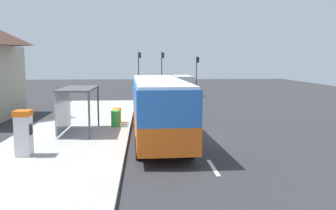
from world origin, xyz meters
TOP-DOWN VIEW (x-y plane):
  - ground_plane at (0.00, 14.00)m, footprint 56.00×92.00m
  - sidewalk_platform at (-6.40, 2.00)m, footprint 6.20×30.00m
  - lane_stripe_seg_0 at (0.25, -6.00)m, footprint 0.16×2.20m
  - lane_stripe_seg_1 at (0.25, -1.00)m, footprint 0.16×2.20m
  - lane_stripe_seg_2 at (0.25, 4.00)m, footprint 0.16×2.20m
  - lane_stripe_seg_3 at (0.25, 9.00)m, footprint 0.16×2.20m
  - lane_stripe_seg_4 at (0.25, 14.00)m, footprint 0.16×2.20m
  - lane_stripe_seg_5 at (0.25, 19.00)m, footprint 0.16×2.20m
  - lane_stripe_seg_6 at (0.25, 24.00)m, footprint 0.16×2.20m
  - lane_stripe_seg_7 at (0.25, 29.00)m, footprint 0.16×2.20m
  - bus at (-1.71, -0.78)m, footprint 2.92×11.09m
  - white_van at (2.20, 24.35)m, footprint 2.24×5.29m
  - sedan_near at (2.30, 33.73)m, footprint 1.93×4.44m
  - sedan_far at (2.30, 39.76)m, footprint 2.00×4.47m
  - ticket_machine at (-7.55, -4.27)m, footprint 0.66×0.76m
  - recycling_bin_green at (-4.20, 2.44)m, footprint 0.52×0.52m
  - recycling_bin_yellow at (-4.20, 3.14)m, footprint 0.52×0.52m
  - recycling_bin_orange at (-4.20, 3.84)m, footprint 0.52×0.52m
  - traffic_light_near_side at (5.50, 35.07)m, footprint 0.49×0.28m
  - traffic_light_far_side at (-3.10, 35.87)m, footprint 0.49×0.28m
  - traffic_light_median at (0.40, 36.67)m, footprint 0.49×0.28m
  - bus_shelter at (-6.41, 0.77)m, footprint 1.80×4.00m

SIDE VIEW (x-z plane):
  - ground_plane at x=0.00m, z-range -0.04..0.00m
  - lane_stripe_seg_0 at x=0.25m, z-range 0.00..0.01m
  - lane_stripe_seg_1 at x=0.25m, z-range 0.00..0.01m
  - lane_stripe_seg_2 at x=0.25m, z-range 0.00..0.01m
  - lane_stripe_seg_3 at x=0.25m, z-range 0.00..0.01m
  - lane_stripe_seg_4 at x=0.25m, z-range 0.00..0.01m
  - lane_stripe_seg_5 at x=0.25m, z-range 0.00..0.01m
  - lane_stripe_seg_6 at x=0.25m, z-range 0.00..0.01m
  - lane_stripe_seg_7 at x=0.25m, z-range 0.00..0.01m
  - sidewalk_platform at x=-6.40m, z-range 0.00..0.18m
  - recycling_bin_green at x=-4.20m, z-range 0.18..1.13m
  - recycling_bin_yellow at x=-4.20m, z-range 0.18..1.13m
  - recycling_bin_orange at x=-4.20m, z-range 0.18..1.13m
  - sedan_near at x=2.30m, z-range 0.03..1.55m
  - sedan_far at x=2.30m, z-range 0.03..1.55m
  - ticket_machine at x=-7.55m, z-range 0.20..2.14m
  - white_van at x=2.20m, z-range 0.19..2.49m
  - bus at x=-1.71m, z-range 0.24..3.45m
  - bus_shelter at x=-6.41m, z-range 0.85..3.35m
  - traffic_light_near_side at x=5.50m, z-range 0.79..5.46m
  - traffic_light_far_side at x=-3.10m, z-range 0.86..6.21m
  - traffic_light_median at x=0.40m, z-range 0.86..6.23m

